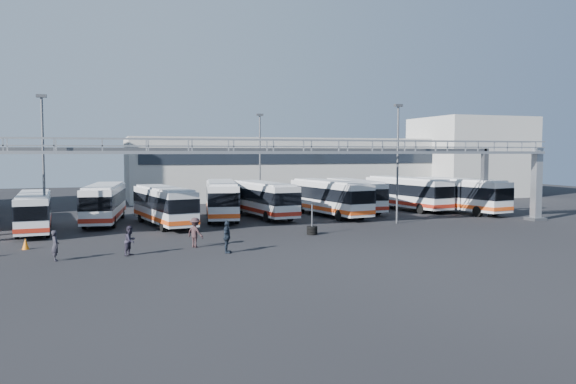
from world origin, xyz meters
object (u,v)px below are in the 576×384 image
object	(u,v)px
bus_7	(354,194)
pedestrian_a	(55,246)
light_pole_back	(260,156)
bus_1	(34,211)
light_pole_left	(43,158)
cone_right	(25,244)
bus_5	(264,198)
pedestrian_c	(195,232)
pedestrian_d	(227,237)
light_pole_mid	(398,157)
bus_9	(459,194)
pedestrian_b	(130,241)
bus_8	(407,192)
bus_4	(221,198)
bus_6	(330,196)
bus_2	(104,202)
tire_stack	(312,229)
bus_3	(164,205)

from	to	relation	value
bus_7	pedestrian_a	distance (m)	33.16
light_pole_back	bus_1	distance (m)	24.09
light_pole_left	cone_right	size ratio (longest dim) A/B	14.84
bus_5	pedestrian_c	world-z (taller)	bus_5
pedestrian_d	cone_right	world-z (taller)	pedestrian_d
light_pole_mid	cone_right	bearing A→B (deg)	-171.95
bus_7	bus_9	bearing A→B (deg)	-22.30
light_pole_left	pedestrian_b	size ratio (longest dim) A/B	5.75
bus_5	pedestrian_c	xyz separation A→B (m)	(-8.80, -14.64, -0.88)
bus_1	bus_8	xyz separation A→B (m)	(35.71, 5.68, 0.25)
bus_7	pedestrian_c	bearing A→B (deg)	-137.14
bus_4	bus_6	xyz separation A→B (m)	(10.24, -1.24, -0.01)
light_pole_mid	bus_9	size ratio (longest dim) A/B	0.87
light_pole_mid	bus_9	world-z (taller)	light_pole_mid
bus_1	pedestrian_c	distance (m)	15.05
pedestrian_b	cone_right	size ratio (longest dim) A/B	2.58
light_pole_left	pedestrian_c	bearing A→B (deg)	-39.00
bus_4	pedestrian_a	world-z (taller)	bus_4
bus_6	bus_7	size ratio (longest dim) A/B	1.06
cone_right	bus_2	bearing A→B (deg)	68.26
bus_4	cone_right	world-z (taller)	bus_4
light_pole_back	tire_stack	bearing A→B (deg)	-94.01
pedestrian_a	bus_3	bearing A→B (deg)	-39.87
bus_4	bus_9	world-z (taller)	bus_9
pedestrian_a	light_pole_mid	bearing A→B (deg)	-82.67
bus_9	pedestrian_a	size ratio (longest dim) A/B	6.74
bus_6	bus_5	bearing A→B (deg)	162.09
bus_4	bus_9	bearing A→B (deg)	4.12
bus_4	bus_8	size ratio (longest dim) A/B	1.00
pedestrian_c	tire_stack	world-z (taller)	tire_stack
light_pole_back	bus_7	distance (m)	10.72
bus_2	bus_8	xyz separation A→B (m)	(30.55, 1.51, 0.07)
light_pole_mid	bus_3	xyz separation A→B (m)	(-19.20, 4.71, -3.94)
light_pole_back	bus_4	distance (m)	9.71
light_pole_left	pedestrian_c	xyz separation A→B (m)	(9.53, -7.72, -4.76)
bus_4	bus_3	bearing A→B (deg)	-139.06
bus_1	pedestrian_b	bearing A→B (deg)	-65.96
bus_3	bus_8	size ratio (longest dim) A/B	0.93
light_pole_left	bus_6	size ratio (longest dim) A/B	0.88
light_pole_mid	light_pole_back	xyz separation A→B (m)	(-8.00, 15.00, 0.00)
bus_8	pedestrian_a	distance (m)	38.10
pedestrian_a	pedestrian_c	xyz separation A→B (m)	(8.21, 2.04, 0.09)
bus_4	bus_5	bearing A→B (deg)	7.52
bus_5	light_pole_left	bearing A→B (deg)	-165.79
light_pole_left	light_pole_back	world-z (taller)	same
pedestrian_c	pedestrian_b	bearing A→B (deg)	75.37
bus_6	bus_1	bearing A→B (deg)	178.31
light_pole_left	bus_9	world-z (taller)	light_pole_left
pedestrian_c	cone_right	bearing A→B (deg)	39.22
light_pole_left	pedestrian_a	bearing A→B (deg)	-82.25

